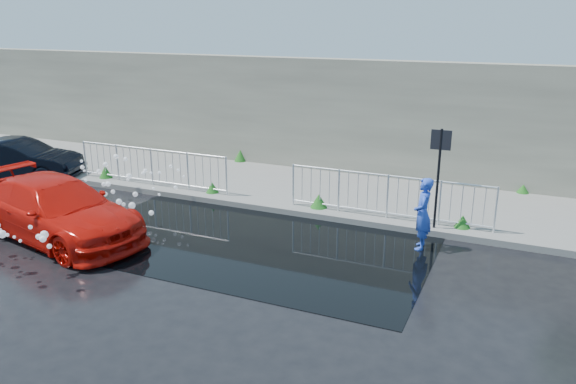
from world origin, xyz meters
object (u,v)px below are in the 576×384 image
object	(u,v)px
sign_post	(439,163)
red_car	(57,210)
person	(423,214)
dark_car	(19,160)

from	to	relation	value
sign_post	red_car	distance (m)	8.74
red_car	person	size ratio (longest dim) A/B	2.97
red_car	dark_car	xyz separation A→B (m)	(-4.85, 3.24, -0.06)
dark_car	person	xyz separation A→B (m)	(12.57, -0.48, 0.17)
sign_post	person	size ratio (longest dim) A/B	1.56
dark_car	red_car	bearing A→B (deg)	-141.33
sign_post	red_car	size ratio (longest dim) A/B	0.52
sign_post	red_car	world-z (taller)	sign_post
sign_post	dark_car	size ratio (longest dim) A/B	0.66
red_car	sign_post	bearing A→B (deg)	-52.60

